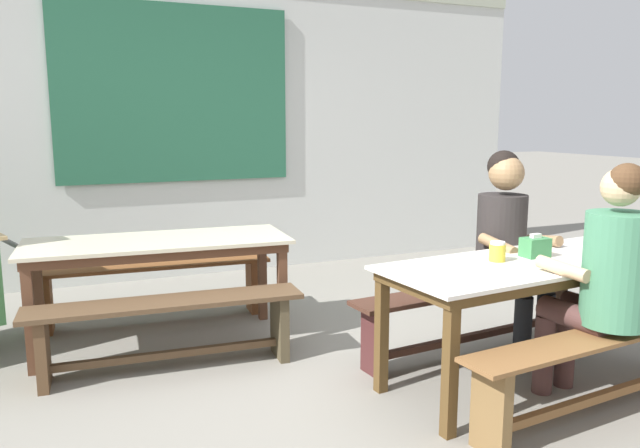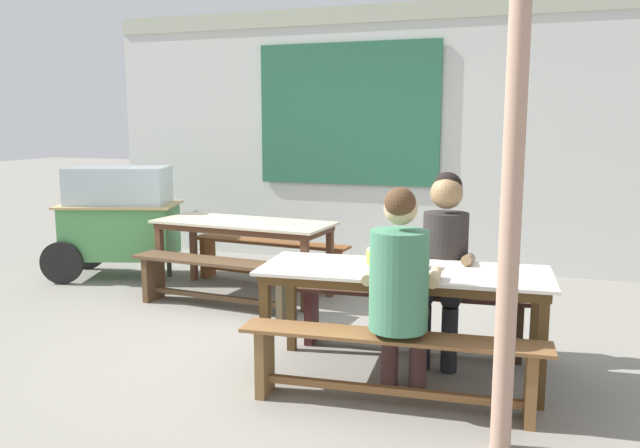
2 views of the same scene
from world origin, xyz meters
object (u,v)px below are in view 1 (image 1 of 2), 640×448
object	(u,v)px
bench_near_front	(605,362)
tissue_box	(535,247)
person_right_near_table	(508,238)
dining_table_near	(534,272)
dining_table_far	(158,250)
bench_far_front	(168,322)
person_near_front	(606,274)
condiment_jar	(497,252)
bench_near_back	(471,308)
bench_far_back	(155,283)

from	to	relation	value
bench_near_front	tissue_box	xyz separation A→B (m)	(0.01, 0.56, 0.50)
person_right_near_table	bench_near_front	bearing A→B (deg)	-98.74
dining_table_near	tissue_box	xyz separation A→B (m)	(0.06, 0.06, 0.13)
dining_table_far	bench_far_front	size ratio (longest dim) A/B	1.07
person_near_front	condiment_jar	distance (m)	0.58
person_right_near_table	person_near_front	size ratio (longest dim) A/B	1.01
bench_near_front	condiment_jar	world-z (taller)	condiment_jar
bench_far_front	person_near_front	bearing A→B (deg)	-35.44
dining_table_near	bench_near_back	size ratio (longest dim) A/B	1.08
dining_table_near	bench_near_front	xyz separation A→B (m)	(0.04, -0.50, -0.37)
person_near_front	bench_far_back	bearing A→B (deg)	128.43
bench_far_back	condiment_jar	distance (m)	2.57
bench_far_back	bench_near_front	distance (m)	3.12
dining_table_far	tissue_box	bearing A→B (deg)	-36.25
dining_table_near	person_right_near_table	size ratio (longest dim) A/B	1.44
dining_table_far	person_near_front	bearing A→B (deg)	-44.44
bench_far_front	bench_near_front	world-z (taller)	same
dining_table_near	person_near_front	distance (m)	0.45
condiment_jar	bench_near_back	bearing A→B (deg)	68.18
bench_near_front	person_right_near_table	size ratio (longest dim) A/B	1.37
bench_near_back	bench_near_front	xyz separation A→B (m)	(0.09, -1.00, -0.01)
bench_far_front	person_near_front	world-z (taller)	person_near_front
dining_table_far	bench_far_back	distance (m)	0.61
person_near_front	dining_table_near	bearing A→B (deg)	99.66
dining_table_far	dining_table_near	world-z (taller)	same
person_right_near_table	condiment_jar	distance (m)	0.57
tissue_box	condiment_jar	world-z (taller)	tissue_box
bench_near_front	condiment_jar	bearing A→B (deg)	115.07
bench_near_back	bench_near_front	bearing A→B (deg)	-85.01
dining_table_near	bench_near_back	xyz separation A→B (m)	(-0.04, 0.50, -0.35)
dining_table_far	bench_near_front	bearing A→B (deg)	-45.84
dining_table_near	bench_far_back	world-z (taller)	dining_table_near
person_near_front	person_right_near_table	bearing A→B (deg)	82.54
bench_far_back	condiment_jar	size ratio (longest dim) A/B	15.56
bench_near_front	person_right_near_table	bearing A→B (deg)	81.26
bench_near_front	person_right_near_table	distance (m)	1.08
bench_near_front	person_near_front	size ratio (longest dim) A/B	1.39
bench_far_front	dining_table_near	bearing A→B (deg)	-27.17
bench_near_front	dining_table_near	bearing A→B (deg)	94.99
bench_far_back	condiment_jar	xyz separation A→B (m)	(1.63, -1.92, 0.48)
dining_table_far	bench_near_front	distance (m)	2.79
condiment_jar	bench_far_front	bearing A→B (deg)	151.50
bench_near_back	condiment_jar	size ratio (longest dim) A/B	15.63
bench_far_back	bench_near_front	world-z (taller)	same
bench_near_front	person_near_front	bearing A→B (deg)	65.06
bench_far_front	bench_near_front	xyz separation A→B (m)	(1.97, -1.49, -0.02)
bench_far_front	condiment_jar	bearing A→B (deg)	-28.50
dining_table_near	bench_near_back	world-z (taller)	dining_table_near
dining_table_far	person_near_front	size ratio (longest dim) A/B	1.35
person_right_near_table	person_near_front	xyz separation A→B (m)	(-0.12, -0.89, -0.02)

